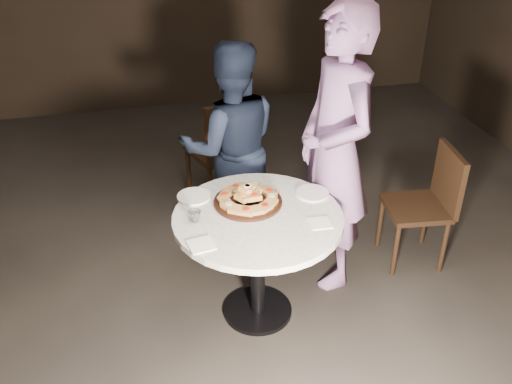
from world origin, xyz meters
TOP-DOWN VIEW (x-y plane):
  - floor at (0.00, 0.00)m, footprint 7.00×7.00m
  - table at (0.02, -0.11)m, footprint 1.04×1.04m
  - serving_board at (-0.01, 0.03)m, footprint 0.43×0.43m
  - focaccia_pile at (-0.01, 0.03)m, footprint 0.37×0.37m
  - plate_left at (-0.32, 0.17)m, footprint 0.25×0.25m
  - plate_right at (0.40, 0.04)m, footprint 0.26×0.26m
  - water_glass at (-0.35, -0.09)m, footprint 0.09×0.09m
  - napkin_near at (-0.35, -0.33)m, footprint 0.16×0.16m
  - napkin_far at (0.34, -0.28)m, footprint 0.13×0.13m
  - chair_far at (0.06, 1.18)m, footprint 0.59×0.60m
  - chair_right at (1.31, 0.18)m, footprint 0.47×0.45m
  - diner_navy at (0.03, 0.76)m, footprint 0.78×0.62m
  - diner_teal at (0.59, 0.19)m, footprint 0.54×0.74m

SIDE VIEW (x-z plane):
  - floor at x=0.00m, z-range 0.00..0.00m
  - chair_right at x=1.31m, z-range 0.07..0.93m
  - chair_far at x=0.06m, z-range 0.08..1.06m
  - table at x=0.02m, z-range 0.24..0.99m
  - napkin_far at x=0.34m, z-range 0.75..0.76m
  - napkin_near at x=-0.35m, z-range 0.75..0.76m
  - plate_right at x=0.40m, z-range 0.75..0.76m
  - plate_left at x=-0.32m, z-range 0.75..0.76m
  - serving_board at x=-0.01m, z-range 0.75..0.77m
  - diner_navy at x=0.03m, z-range 0.00..1.53m
  - water_glass at x=-0.35m, z-range 0.75..0.82m
  - focaccia_pile at x=-0.01m, z-range 0.75..0.85m
  - diner_teal at x=0.59m, z-range 0.00..1.89m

